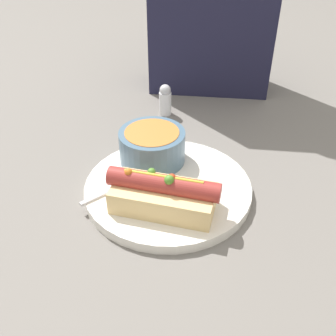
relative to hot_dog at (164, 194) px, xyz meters
name	(u,v)px	position (x,y,z in m)	size (l,w,h in m)	color
ground_plane	(168,192)	(0.00, 0.06, -0.04)	(4.00, 4.00, 0.00)	slate
dinner_plate	(168,188)	(0.00, 0.06, -0.04)	(0.28, 0.28, 0.02)	white
hot_dog	(164,194)	(0.00, 0.00, 0.00)	(0.17, 0.09, 0.07)	#E5C17F
soup_bowl	(152,145)	(-0.04, 0.13, 0.01)	(0.12, 0.12, 0.06)	slate
spoon	(137,177)	(-0.05, 0.07, -0.02)	(0.12, 0.12, 0.01)	#B7B7BC
salt_shaker	(165,100)	(-0.04, 0.33, -0.01)	(0.03, 0.03, 0.07)	silver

